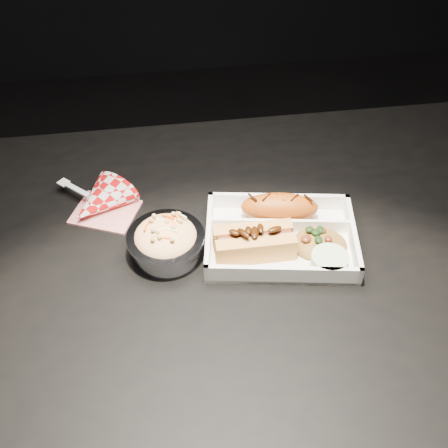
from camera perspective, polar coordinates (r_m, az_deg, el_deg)
The scene contains 8 objects.
dining_table at distance 1.01m, azimuth -0.97°, elevation -6.81°, with size 1.20×0.80×0.75m.
food_tray at distance 0.96m, azimuth 5.72°, elevation -1.57°, with size 0.28×0.22×0.04m.
fried_pastry at distance 0.98m, azimuth 5.66°, elevation 1.67°, with size 0.14×0.05×0.05m, color #B14D11.
hotdog at distance 0.92m, azimuth 3.10°, elevation -1.73°, with size 0.13×0.06×0.06m.
fried_rice_mound at distance 0.95m, azimuth 9.73°, elevation -1.58°, with size 0.09×0.08×0.03m, color olive.
cupcake_liner at distance 0.92m, azimuth 10.64°, elevation -3.87°, with size 0.06×0.06×0.03m, color beige.
foil_coleslaw_cup at distance 0.93m, azimuth -5.92°, elevation -1.69°, with size 0.13×0.13×0.07m.
napkin_fork at distance 1.04m, azimuth -12.60°, elevation 2.12°, with size 0.16×0.15×0.10m.
Camera 1 is at (-0.07, -0.63, 1.44)m, focal length 45.00 mm.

